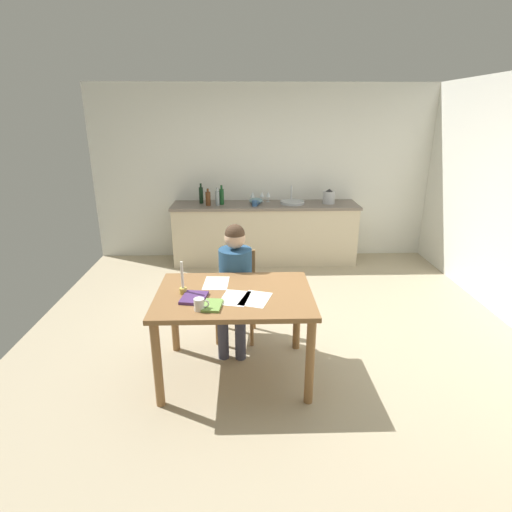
% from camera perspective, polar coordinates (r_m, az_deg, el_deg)
% --- Properties ---
extents(ground_plane, '(5.20, 5.20, 0.04)m').
position_cam_1_polar(ground_plane, '(4.32, 2.71, -11.10)').
color(ground_plane, tan).
extents(wall_back, '(5.20, 0.12, 2.60)m').
position_cam_1_polar(wall_back, '(6.38, 1.14, 11.52)').
color(wall_back, silver).
rests_on(wall_back, ground).
extents(kitchen_counter, '(2.76, 0.64, 0.90)m').
position_cam_1_polar(kitchen_counter, '(6.20, 1.25, 3.28)').
color(kitchen_counter, beige).
rests_on(kitchen_counter, ground).
extents(dining_table, '(1.28, 0.91, 0.77)m').
position_cam_1_polar(dining_table, '(3.41, -3.04, -6.92)').
color(dining_table, olive).
rests_on(dining_table, ground).
extents(chair_at_table, '(0.44, 0.44, 0.88)m').
position_cam_1_polar(chair_at_table, '(4.11, -2.74, -4.74)').
color(chair_at_table, olive).
rests_on(chair_at_table, ground).
extents(person_seated, '(0.35, 0.61, 1.19)m').
position_cam_1_polar(person_seated, '(3.90, -3.00, -3.13)').
color(person_seated, navy).
rests_on(person_seated, ground).
extents(coffee_mug, '(0.12, 0.08, 0.09)m').
position_cam_1_polar(coffee_mug, '(3.09, -7.93, -6.73)').
color(coffee_mug, white).
rests_on(coffee_mug, dining_table).
extents(candlestick, '(0.06, 0.06, 0.28)m').
position_cam_1_polar(candlestick, '(3.37, -10.24, -4.00)').
color(candlestick, gold).
rests_on(candlestick, dining_table).
extents(book_magazine, '(0.22, 0.26, 0.02)m').
position_cam_1_polar(book_magazine, '(3.28, -8.69, -5.81)').
color(book_magazine, '#4D2E66').
rests_on(book_magazine, dining_table).
extents(book_cookery, '(0.16, 0.23, 0.02)m').
position_cam_1_polar(book_cookery, '(3.14, -6.13, -6.91)').
color(book_cookery, '#739D46').
rests_on(book_cookery, dining_table).
extents(paper_letter, '(0.29, 0.35, 0.00)m').
position_cam_1_polar(paper_letter, '(3.25, -0.09, -6.04)').
color(paper_letter, white).
rests_on(paper_letter, dining_table).
extents(paper_bill, '(0.27, 0.34, 0.00)m').
position_cam_1_polar(paper_bill, '(3.27, -2.97, -5.90)').
color(paper_bill, white).
rests_on(paper_bill, dining_table).
extents(paper_envelope, '(0.22, 0.31, 0.00)m').
position_cam_1_polar(paper_envelope, '(3.56, -5.61, -3.79)').
color(paper_envelope, white).
rests_on(paper_envelope, dining_table).
extents(sink_unit, '(0.36, 0.36, 0.24)m').
position_cam_1_polar(sink_unit, '(6.13, 5.12, 7.54)').
color(sink_unit, '#B2B7BC').
rests_on(sink_unit, kitchen_counter).
extents(bottle_oil, '(0.06, 0.06, 0.30)m').
position_cam_1_polar(bottle_oil, '(6.16, -7.71, 8.49)').
color(bottle_oil, black).
rests_on(bottle_oil, kitchen_counter).
extents(bottle_vinegar, '(0.07, 0.07, 0.25)m').
position_cam_1_polar(bottle_vinegar, '(6.00, -6.75, 8.03)').
color(bottle_vinegar, '#593319').
rests_on(bottle_vinegar, kitchen_counter).
extents(bottle_wine_red, '(0.06, 0.06, 0.26)m').
position_cam_1_polar(bottle_wine_red, '(5.99, -5.44, 8.11)').
color(bottle_wine_red, '#8C999E').
rests_on(bottle_wine_red, kitchen_counter).
extents(bottle_sauce, '(0.07, 0.07, 0.29)m').
position_cam_1_polar(bottle_sauce, '(6.05, -4.84, 8.34)').
color(bottle_sauce, '#194C23').
rests_on(bottle_sauce, kitchen_counter).
extents(mixing_bowl, '(0.20, 0.20, 0.09)m').
position_cam_1_polar(mixing_bowl, '(6.09, -0.01, 7.75)').
color(mixing_bowl, '#668C99').
rests_on(mixing_bowl, kitchen_counter).
extents(stovetop_kettle, '(0.18, 0.18, 0.22)m').
position_cam_1_polar(stovetop_kettle, '(6.20, 10.19, 8.16)').
color(stovetop_kettle, '#B7BABF').
rests_on(stovetop_kettle, kitchen_counter).
extents(wine_glass_near_sink, '(0.07, 0.07, 0.15)m').
position_cam_1_polar(wine_glass_near_sink, '(6.22, 1.72, 8.60)').
color(wine_glass_near_sink, silver).
rests_on(wine_glass_near_sink, kitchen_counter).
extents(wine_glass_by_kettle, '(0.07, 0.07, 0.15)m').
position_cam_1_polar(wine_glass_by_kettle, '(6.22, 0.85, 8.59)').
color(wine_glass_by_kettle, silver).
rests_on(wine_glass_by_kettle, kitchen_counter).
extents(wine_glass_back_left, '(0.07, 0.07, 0.15)m').
position_cam_1_polar(wine_glass_back_left, '(6.21, -0.49, 8.59)').
color(wine_glass_back_left, silver).
rests_on(wine_glass_back_left, kitchen_counter).
extents(teacup_on_counter, '(0.12, 0.08, 0.09)m').
position_cam_1_polar(teacup_on_counter, '(5.93, -0.17, 7.44)').
color(teacup_on_counter, '#33598C').
rests_on(teacup_on_counter, kitchen_counter).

